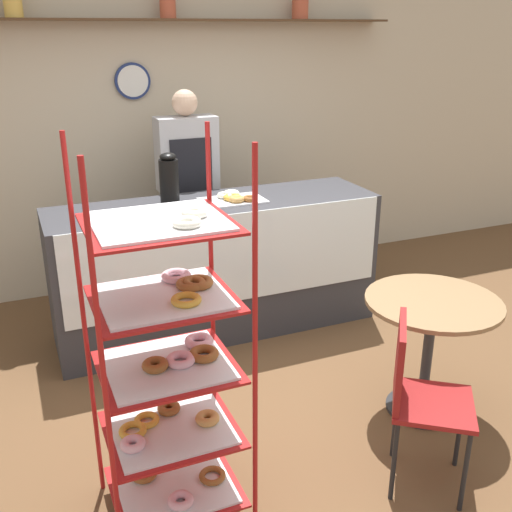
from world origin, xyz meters
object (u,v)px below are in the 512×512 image
pastry_rack (170,365)px  cafe_chair (417,388)px  cafe_table (430,328)px  donut_tray_counter (234,198)px  person_worker (188,190)px  coffee_carafe (169,180)px

pastry_rack → cafe_chair: pastry_rack is taller
cafe_table → donut_tray_counter: 1.65m
cafe_chair → donut_tray_counter: 1.97m
pastry_rack → person_worker: size_ratio=1.03×
pastry_rack → cafe_table: (1.57, 0.19, -0.23)m
cafe_table → cafe_chair: 0.64m
pastry_rack → cafe_table: 1.60m
cafe_table → cafe_chair: cafe_chair is taller
person_worker → donut_tray_counter: (0.15, -0.64, 0.08)m
person_worker → cafe_chair: bearing=-82.2°
person_worker → cafe_table: bearing=-69.2°
cafe_chair → cafe_table: bearing=-7.6°
person_worker → coffee_carafe: size_ratio=4.73×
person_worker → donut_tray_counter: 0.66m
cafe_chair → coffee_carafe: coffee_carafe is taller
person_worker → coffee_carafe: bearing=-118.1°
coffee_carafe → person_worker: bearing=61.9°
cafe_table → donut_tray_counter: bearing=114.1°
pastry_rack → donut_tray_counter: bearing=60.5°
pastry_rack → coffee_carafe: size_ratio=4.88×
pastry_rack → donut_tray_counter: pastry_rack is taller
coffee_carafe → donut_tray_counter: 0.48m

